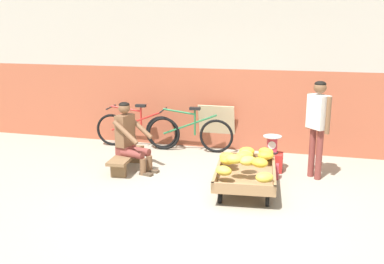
# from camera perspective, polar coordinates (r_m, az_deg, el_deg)

# --- Properties ---
(ground_plane) EXTENTS (80.00, 80.00, 0.00)m
(ground_plane) POSITION_cam_1_polar(r_m,az_deg,el_deg) (5.65, 0.55, -10.65)
(ground_plane) COLOR gray
(back_wall) EXTENTS (16.00, 0.30, 3.19)m
(back_wall) POSITION_cam_1_polar(r_m,az_deg,el_deg) (8.31, 6.12, 8.65)
(back_wall) COLOR #A35138
(back_wall) RESTS_ON ground
(banana_cart) EXTENTS (0.97, 1.51, 0.36)m
(banana_cart) POSITION_cam_1_polar(r_m,az_deg,el_deg) (6.34, 7.06, -5.60)
(banana_cart) COLOR #8E6B47
(banana_cart) RESTS_ON ground
(banana_pile) EXTENTS (0.90, 1.45, 0.26)m
(banana_pile) POSITION_cam_1_polar(r_m,az_deg,el_deg) (6.30, 7.14, -3.58)
(banana_pile) COLOR gold
(banana_pile) RESTS_ON banana_cart
(low_bench) EXTENTS (0.39, 1.12, 0.27)m
(low_bench) POSITION_cam_1_polar(r_m,az_deg,el_deg) (7.30, -8.65, -3.37)
(low_bench) COLOR brown
(low_bench) RESTS_ON ground
(vendor_seated) EXTENTS (0.73, 0.57, 1.14)m
(vendor_seated) POSITION_cam_1_polar(r_m,az_deg,el_deg) (7.15, -8.20, -0.66)
(vendor_seated) COLOR brown
(vendor_seated) RESTS_ON ground
(plastic_crate) EXTENTS (0.36, 0.28, 0.30)m
(plastic_crate) POSITION_cam_1_polar(r_m,az_deg,el_deg) (7.29, 10.39, -3.88)
(plastic_crate) COLOR red
(plastic_crate) RESTS_ON ground
(weighing_scale) EXTENTS (0.30, 0.30, 0.29)m
(weighing_scale) POSITION_cam_1_polar(r_m,az_deg,el_deg) (7.20, 10.49, -1.59)
(weighing_scale) COLOR #28282D
(weighing_scale) RESTS_ON plastic_crate
(bicycle_near_left) EXTENTS (1.66, 0.48, 0.86)m
(bicycle_near_left) POSITION_cam_1_polar(r_m,az_deg,el_deg) (8.57, -7.33, 0.33)
(bicycle_near_left) COLOR black
(bicycle_near_left) RESTS_ON ground
(bicycle_far_left) EXTENTS (1.66, 0.48, 0.86)m
(bicycle_far_left) POSITION_cam_1_polar(r_m,az_deg,el_deg) (8.21, -0.33, -0.15)
(bicycle_far_left) COLOR black
(bicycle_far_left) RESTS_ON ground
(sign_board) EXTENTS (0.70, 0.27, 0.87)m
(sign_board) POSITION_cam_1_polar(r_m,az_deg,el_deg) (8.39, 3.28, 0.69)
(sign_board) COLOR #C6B289
(sign_board) RESTS_ON ground
(customer_adult) EXTENTS (0.36, 0.39, 1.53)m
(customer_adult) POSITION_cam_1_polar(r_m,az_deg,el_deg) (6.90, 16.22, 1.69)
(customer_adult) COLOR brown
(customer_adult) RESTS_ON ground
(shopping_bag) EXTENTS (0.18, 0.12, 0.24)m
(shopping_bag) POSITION_cam_1_polar(r_m,az_deg,el_deg) (6.92, 10.55, -5.10)
(shopping_bag) COLOR #D13D4C
(shopping_bag) RESTS_ON ground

